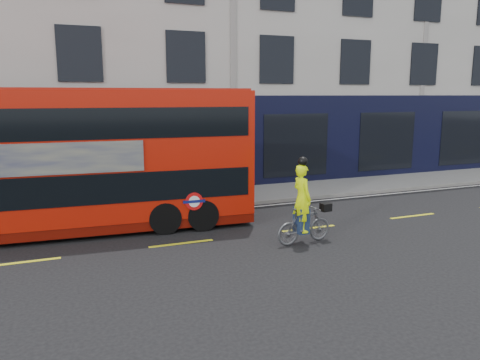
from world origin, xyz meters
TOP-DOWN VIEW (x-y plane):
  - ground at (0.00, 0.00)m, footprint 120.00×120.00m
  - pavement at (0.00, 6.50)m, footprint 60.00×3.00m
  - kerb at (0.00, 5.00)m, footprint 60.00×0.12m
  - building_terrace at (0.00, 12.94)m, footprint 50.00×10.07m
  - road_edge_line at (0.00, 4.70)m, footprint 58.00×0.10m
  - lane_dashes at (0.00, 1.50)m, footprint 58.00×0.12m
  - bus at (-6.55, 3.80)m, footprint 10.59×3.03m
  - cyclist at (-0.88, 0.30)m, footprint 1.73×0.71m

SIDE VIEW (x-z plane):
  - ground at x=0.00m, z-range 0.00..0.00m
  - road_edge_line at x=0.00m, z-range 0.00..0.01m
  - lane_dashes at x=0.00m, z-range 0.00..0.01m
  - pavement at x=0.00m, z-range 0.00..0.12m
  - kerb at x=0.00m, z-range 0.00..0.13m
  - cyclist at x=-0.88m, z-range -0.38..2.03m
  - bus at x=-6.55m, z-range 0.05..4.27m
  - building_terrace at x=0.00m, z-range -0.01..14.99m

